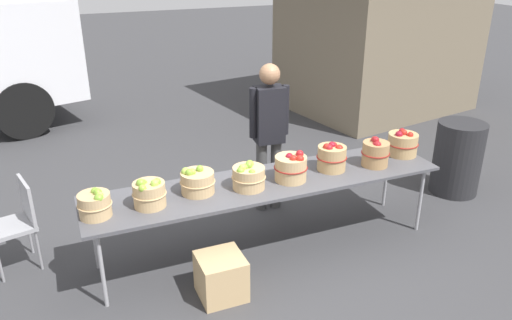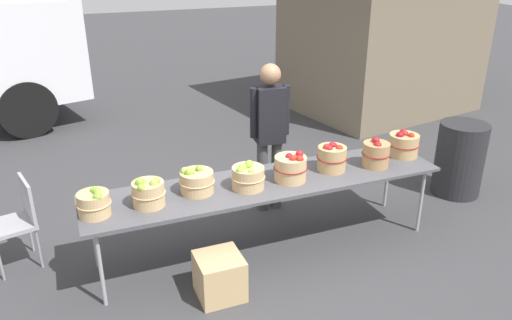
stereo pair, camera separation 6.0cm
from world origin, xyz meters
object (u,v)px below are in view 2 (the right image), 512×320
apple_basket_red_3 (403,144)px  apple_basket_red_1 (332,158)px  trash_barrel (460,159)px  folding_chair (18,217)px  market_table (268,184)px  apple_basket_red_2 (376,153)px  apple_basket_green_0 (94,203)px  produce_crate (220,276)px  apple_basket_green_2 (197,181)px  apple_basket_green_3 (248,177)px  apple_basket_green_1 (148,193)px  vendor_adult (270,127)px  apple_basket_red_0 (291,168)px

apple_basket_red_3 → apple_basket_red_1: bearing=-176.7°
trash_barrel → folding_chair: bearing=176.0°
market_table → apple_basket_red_2: size_ratio=11.33×
market_table → apple_basket_green_0: (-1.60, -0.07, 0.14)m
trash_barrel → produce_crate: bearing=-166.2°
apple_basket_green_2 → apple_basket_green_3: apple_basket_green_3 is taller
apple_basket_green_2 → apple_basket_green_1: bearing=-168.6°
apple_basket_green_2 → trash_barrel: bearing=4.3°
market_table → vendor_adult: 0.90m
apple_basket_green_0 → folding_chair: 1.02m
apple_basket_red_3 → folding_chair: apple_basket_red_3 is taller
apple_basket_green_2 → apple_basket_green_3: 0.47m
produce_crate → market_table: bearing=38.4°
apple_basket_green_2 → apple_basket_red_3: bearing=0.6°
apple_basket_green_0 → produce_crate: (0.92, -0.47, -0.67)m
apple_basket_green_1 → vendor_adult: bearing=29.3°
apple_basket_green_3 → produce_crate: apple_basket_green_3 is taller
apple_basket_red_0 → folding_chair: (-2.48, 0.69, -0.37)m
apple_basket_green_3 → apple_basket_red_0: bearing=0.8°
apple_basket_green_1 → folding_chair: 1.36m
apple_basket_green_2 → trash_barrel: 3.38m
apple_basket_green_0 → apple_basket_red_1: size_ratio=0.94×
trash_barrel → apple_basket_green_3: bearing=-173.1°
apple_basket_green_1 → apple_basket_green_2: apple_basket_green_1 is taller
apple_basket_green_2 → folding_chair: apple_basket_green_2 is taller
apple_basket_red_0 → produce_crate: apple_basket_red_0 is taller
apple_basket_green_0 → apple_basket_red_2: size_ratio=0.93×
produce_crate → folding_chair: bearing=143.8°
apple_basket_red_0 → apple_basket_red_1: bearing=7.1°
apple_basket_green_0 → apple_basket_red_3: 3.20m
apple_basket_green_1 → apple_basket_red_1: apple_basket_red_1 is taller
apple_basket_green_2 → apple_basket_green_3: (0.46, -0.09, 0.01)m
apple_basket_green_2 → produce_crate: size_ratio=0.83×
market_table → apple_basket_green_1: bearing=-176.7°
apple_basket_red_1 → apple_basket_red_2: size_ratio=0.99×
folding_chair → trash_barrel: trash_barrel is taller
trash_barrel → apple_basket_red_1: bearing=-171.8°
apple_basket_green_1 → apple_basket_green_3: 0.92m
apple_basket_green_3 → apple_basket_red_3: apple_basket_red_3 is taller
market_table → trash_barrel: size_ratio=3.90×
apple_basket_green_0 → apple_basket_red_3: size_ratio=0.86×
apple_basket_red_1 → vendor_adult: vendor_adult is taller
apple_basket_green_3 → vendor_adult: vendor_adult is taller
apple_basket_green_1 → apple_basket_red_2: bearing=-0.3°
apple_basket_red_3 → market_table: bearing=-178.2°
apple_basket_green_0 → trash_barrel: size_ratio=0.32×
vendor_adult → market_table: bearing=70.7°
market_table → apple_basket_red_1: bearing=-0.2°
market_table → apple_basket_green_0: apple_basket_green_0 is taller
apple_basket_red_1 → vendor_adult: size_ratio=0.18×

